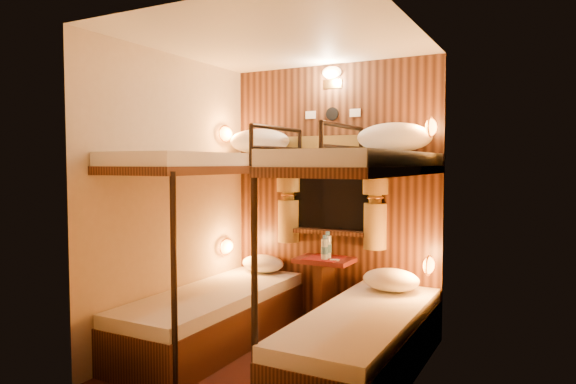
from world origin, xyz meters
The scene contains 22 objects.
floor centered at (0.00, 0.00, 0.00)m, with size 2.10×2.10×0.00m, color #3D1C10.
ceiling centered at (0.00, 0.00, 2.40)m, with size 2.10×2.10×0.00m, color silver.
wall_back centered at (0.00, 1.05, 1.20)m, with size 2.40×2.40×0.00m, color #C6B293.
wall_front centered at (0.00, -1.05, 1.20)m, with size 2.40×2.40×0.00m, color #C6B293.
wall_left centered at (-1.00, 0.00, 1.20)m, with size 2.40×2.40×0.00m, color #C6B293.
wall_right centered at (1.00, 0.00, 1.20)m, with size 2.40×2.40×0.00m, color #C6B293.
back_panel centered at (0.00, 1.04, 1.20)m, with size 2.00×0.03×2.40m, color black.
bunk_left centered at (-0.65, 0.07, 0.56)m, with size 0.72×1.90×1.82m.
bunk_right centered at (0.65, 0.07, 0.56)m, with size 0.72×1.90×1.82m.
window centered at (0.00, 1.00, 1.18)m, with size 1.00×0.12×0.79m.
curtains centered at (0.00, 0.97, 1.26)m, with size 1.10×0.22×1.00m.
back_fixtures centered at (0.00, 1.00, 2.25)m, with size 0.54×0.09×0.48m.
reading_lamps centered at (0.00, 0.70, 1.24)m, with size 2.00×0.20×1.25m.
table centered at (0.00, 0.85, 0.41)m, with size 0.50×0.34×0.66m.
bottle_left centered at (0.03, 0.85, 0.75)m, with size 0.07×0.07×0.24m.
bottle_right centered at (0.03, 0.78, 0.74)m, with size 0.06×0.06×0.22m.
sachet_a centered at (0.12, 0.79, 0.65)m, with size 0.08×0.06×0.01m, color silver.
sachet_b centered at (0.02, 0.91, 0.65)m, with size 0.07×0.05×0.00m, color silver.
pillow_lower_left centered at (-0.65, 0.86, 0.54)m, with size 0.42×0.30×0.17m, color silver.
pillow_lower_right centered at (0.65, 0.72, 0.55)m, with size 0.47×0.33×0.18m, color silver.
pillow_upper_left centered at (-0.65, 0.81, 1.71)m, with size 0.60×0.43×0.23m, color silver.
pillow_upper_right centered at (0.65, 0.77, 1.71)m, with size 0.62×0.44×0.24m, color silver.
Camera 1 is at (1.85, -3.33, 1.50)m, focal length 32.00 mm.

